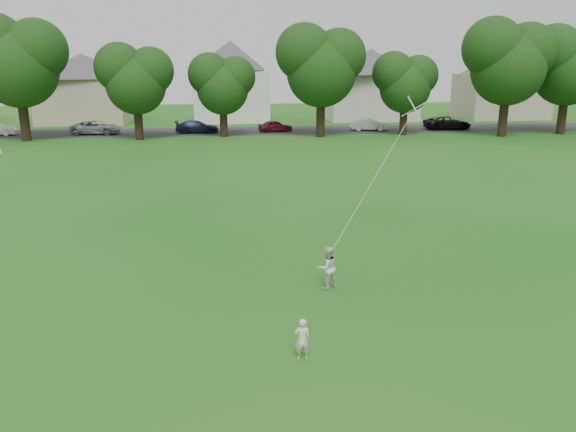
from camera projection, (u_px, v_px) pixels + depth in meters
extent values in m
plane|color=#135313|center=(276.00, 325.00, 14.19)|extent=(160.00, 160.00, 0.00)
cube|color=#2D2D30|center=(234.00, 131.00, 54.42)|extent=(90.00, 7.00, 0.01)
imported|color=silver|center=(302.00, 339.00, 12.42)|extent=(0.36, 0.24, 0.98)
imported|color=silver|center=(327.00, 268.00, 16.35)|extent=(0.75, 0.67, 1.28)
plane|color=white|center=(415.00, 109.00, 20.46)|extent=(0.89, 1.18, 0.90)
cylinder|color=white|center=(376.00, 175.00, 18.37)|extent=(0.01, 0.01, 7.50)
cylinder|color=black|center=(24.00, 117.00, 47.21)|extent=(0.79, 0.79, 4.05)
cylinder|color=black|center=(139.00, 121.00, 47.97)|extent=(0.71, 0.71, 3.15)
cylinder|color=black|center=(224.00, 121.00, 50.05)|extent=(0.68, 0.68, 2.84)
cylinder|color=black|center=(321.00, 115.00, 49.82)|extent=(0.77, 0.77, 3.80)
cylinder|color=black|center=(403.00, 119.00, 51.35)|extent=(0.69, 0.69, 2.89)
cylinder|color=black|center=(503.00, 114.00, 50.15)|extent=(0.78, 0.78, 4.01)
cylinder|color=black|center=(562.00, 113.00, 51.89)|extent=(0.77, 0.77, 3.82)
imported|color=gray|center=(96.00, 128.00, 51.86)|extent=(4.62, 2.38, 1.24)
imported|color=#121A38|center=(197.00, 127.00, 52.91)|extent=(4.03, 1.64, 1.17)
imported|color=maroon|center=(275.00, 126.00, 53.76)|extent=(3.41, 1.74, 1.11)
imported|color=silver|center=(369.00, 124.00, 54.79)|extent=(3.71, 1.55, 1.19)
imported|color=black|center=(447.00, 123.00, 55.68)|extent=(4.61, 2.14, 1.28)
cube|color=#C4B293|center=(85.00, 101.00, 61.57)|extent=(9.11, 7.70, 4.78)
pyramid|color=#48464A|center=(81.00, 53.00, 60.25)|extent=(13.15, 13.15, 2.63)
cube|color=white|center=(231.00, 96.00, 63.26)|extent=(8.20, 6.86, 5.67)
pyramid|color=#48464A|center=(230.00, 40.00, 61.69)|extent=(11.83, 11.83, 3.12)
cube|color=beige|center=(370.00, 97.00, 65.13)|extent=(9.90, 7.33, 5.15)
pyramid|color=#48464A|center=(371.00, 49.00, 63.71)|extent=(14.28, 14.28, 2.83)
cube|color=#BCAF9C|center=(500.00, 96.00, 66.94)|extent=(9.42, 7.21, 5.16)
pyramid|color=#48464A|center=(505.00, 49.00, 65.51)|extent=(13.59, 13.59, 2.84)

